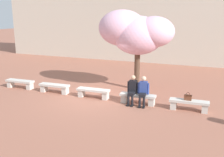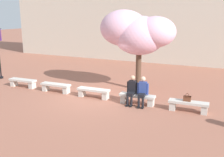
{
  "view_description": "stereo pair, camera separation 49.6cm",
  "coord_description": "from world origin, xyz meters",
  "px_view_note": "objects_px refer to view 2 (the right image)",
  "views": [
    {
      "loc": [
        5.46,
        -10.74,
        3.91
      ],
      "look_at": [
        0.89,
        0.2,
        1.0
      ],
      "focal_mm": 42.0,
      "sensor_mm": 36.0,
      "label": 1
    },
    {
      "loc": [
        5.91,
        -10.54,
        3.91
      ],
      "look_at": [
        0.89,
        0.2,
        1.0
      ],
      "focal_mm": 42.0,
      "sensor_mm": 36.0,
      "label": 2
    }
  ],
  "objects_px": {
    "stone_bench_east_end": "(188,105)",
    "person_seated_right": "(142,90)",
    "cherry_tree_main": "(137,32)",
    "stone_bench_center": "(93,92)",
    "person_seated_left": "(132,89)",
    "handbag": "(187,98)",
    "stone_bench_near_west": "(56,86)",
    "stone_bench_near_east": "(137,98)",
    "stone_bench_west_end": "(23,82)"
  },
  "relations": [
    {
      "from": "stone_bench_east_end",
      "to": "person_seated_right",
      "type": "xyz_separation_m",
      "value": [
        -1.97,
        -0.05,
        0.4
      ]
    },
    {
      "from": "cherry_tree_main",
      "to": "stone_bench_east_end",
      "type": "bearing_deg",
      "value": -35.5
    },
    {
      "from": "stone_bench_center",
      "to": "person_seated_left",
      "type": "height_order",
      "value": "person_seated_left"
    },
    {
      "from": "stone_bench_center",
      "to": "stone_bench_east_end",
      "type": "height_order",
      "value": "same"
    },
    {
      "from": "handbag",
      "to": "cherry_tree_main",
      "type": "distance_m",
      "value": 4.47
    },
    {
      "from": "stone_bench_near_west",
      "to": "person_seated_right",
      "type": "xyz_separation_m",
      "value": [
        4.7,
        -0.05,
        0.4
      ]
    },
    {
      "from": "stone_bench_near_west",
      "to": "person_seated_left",
      "type": "height_order",
      "value": "person_seated_left"
    },
    {
      "from": "stone_bench_near_west",
      "to": "stone_bench_center",
      "type": "height_order",
      "value": "same"
    },
    {
      "from": "stone_bench_near_east",
      "to": "person_seated_left",
      "type": "distance_m",
      "value": 0.47
    },
    {
      "from": "stone_bench_near_east",
      "to": "handbag",
      "type": "bearing_deg",
      "value": 0.03
    },
    {
      "from": "stone_bench_near_east",
      "to": "handbag",
      "type": "height_order",
      "value": "handbag"
    },
    {
      "from": "person_seated_left",
      "to": "handbag",
      "type": "bearing_deg",
      "value": 1.31
    },
    {
      "from": "stone_bench_center",
      "to": "cherry_tree_main",
      "type": "bearing_deg",
      "value": 58.42
    },
    {
      "from": "stone_bench_near_west",
      "to": "handbag",
      "type": "xyz_separation_m",
      "value": [
        6.6,
        0.0,
        0.28
      ]
    },
    {
      "from": "stone_bench_near_west",
      "to": "stone_bench_east_end",
      "type": "distance_m",
      "value": 6.67
    },
    {
      "from": "stone_bench_center",
      "to": "cherry_tree_main",
      "type": "distance_m",
      "value": 3.76
    },
    {
      "from": "person_seated_right",
      "to": "cherry_tree_main",
      "type": "xyz_separation_m",
      "value": [
        -1.12,
        2.26,
        2.33
      ]
    },
    {
      "from": "stone_bench_center",
      "to": "person_seated_right",
      "type": "height_order",
      "value": "person_seated_right"
    },
    {
      "from": "person_seated_left",
      "to": "person_seated_right",
      "type": "distance_m",
      "value": 0.5
    },
    {
      "from": "stone_bench_center",
      "to": "handbag",
      "type": "relative_size",
      "value": 4.78
    },
    {
      "from": "stone_bench_near_west",
      "to": "stone_bench_west_end",
      "type": "bearing_deg",
      "value": 180.0
    },
    {
      "from": "stone_bench_west_end",
      "to": "stone_bench_near_west",
      "type": "height_order",
      "value": "same"
    },
    {
      "from": "stone_bench_west_end",
      "to": "cherry_tree_main",
      "type": "xyz_separation_m",
      "value": [
        5.8,
        2.2,
        2.73
      ]
    },
    {
      "from": "stone_bench_center",
      "to": "stone_bench_east_end",
      "type": "distance_m",
      "value": 4.44
    },
    {
      "from": "stone_bench_center",
      "to": "stone_bench_near_east",
      "type": "height_order",
      "value": "same"
    },
    {
      "from": "person_seated_left",
      "to": "person_seated_right",
      "type": "relative_size",
      "value": 1.0
    },
    {
      "from": "person_seated_right",
      "to": "cherry_tree_main",
      "type": "height_order",
      "value": "cherry_tree_main"
    },
    {
      "from": "person_seated_left",
      "to": "stone_bench_center",
      "type": "bearing_deg",
      "value": 178.45
    },
    {
      "from": "person_seated_right",
      "to": "handbag",
      "type": "distance_m",
      "value": 1.91
    },
    {
      "from": "person_seated_right",
      "to": "stone_bench_west_end",
      "type": "bearing_deg",
      "value": 179.56
    },
    {
      "from": "stone_bench_center",
      "to": "stone_bench_east_end",
      "type": "xyz_separation_m",
      "value": [
        4.44,
        0.0,
        0.0
      ]
    },
    {
      "from": "stone_bench_west_end",
      "to": "person_seated_right",
      "type": "bearing_deg",
      "value": -0.44
    },
    {
      "from": "stone_bench_center",
      "to": "stone_bench_near_east",
      "type": "distance_m",
      "value": 2.22
    },
    {
      "from": "stone_bench_near_west",
      "to": "person_seated_left",
      "type": "distance_m",
      "value": 4.22
    },
    {
      "from": "stone_bench_west_end",
      "to": "stone_bench_east_end",
      "type": "relative_size",
      "value": 1.0
    },
    {
      "from": "stone_bench_west_end",
      "to": "person_seated_right",
      "type": "height_order",
      "value": "person_seated_right"
    },
    {
      "from": "stone_bench_west_end",
      "to": "cherry_tree_main",
      "type": "height_order",
      "value": "cherry_tree_main"
    },
    {
      "from": "handbag",
      "to": "person_seated_right",
      "type": "bearing_deg",
      "value": -178.37
    },
    {
      "from": "person_seated_right",
      "to": "cherry_tree_main",
      "type": "distance_m",
      "value": 3.43
    },
    {
      "from": "person_seated_right",
      "to": "stone_bench_center",
      "type": "bearing_deg",
      "value": 178.77
    },
    {
      "from": "stone_bench_center",
      "to": "cherry_tree_main",
      "type": "relative_size",
      "value": 0.39
    },
    {
      "from": "stone_bench_near_west",
      "to": "stone_bench_center",
      "type": "distance_m",
      "value": 2.22
    },
    {
      "from": "stone_bench_center",
      "to": "person_seated_left",
      "type": "distance_m",
      "value": 2.02
    },
    {
      "from": "person_seated_right",
      "to": "cherry_tree_main",
      "type": "relative_size",
      "value": 0.31
    },
    {
      "from": "stone_bench_west_end",
      "to": "person_seated_left",
      "type": "distance_m",
      "value": 6.44
    },
    {
      "from": "stone_bench_east_end",
      "to": "person_seated_right",
      "type": "distance_m",
      "value": 2.01
    },
    {
      "from": "stone_bench_west_end",
      "to": "handbag",
      "type": "xyz_separation_m",
      "value": [
        8.82,
        0.0,
        0.28
      ]
    },
    {
      "from": "stone_bench_east_end",
      "to": "stone_bench_center",
      "type": "bearing_deg",
      "value": 180.0
    },
    {
      "from": "stone_bench_near_east",
      "to": "stone_bench_east_end",
      "type": "height_order",
      "value": "same"
    },
    {
      "from": "stone_bench_near_east",
      "to": "cherry_tree_main",
      "type": "bearing_deg",
      "value": 111.48
    }
  ]
}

